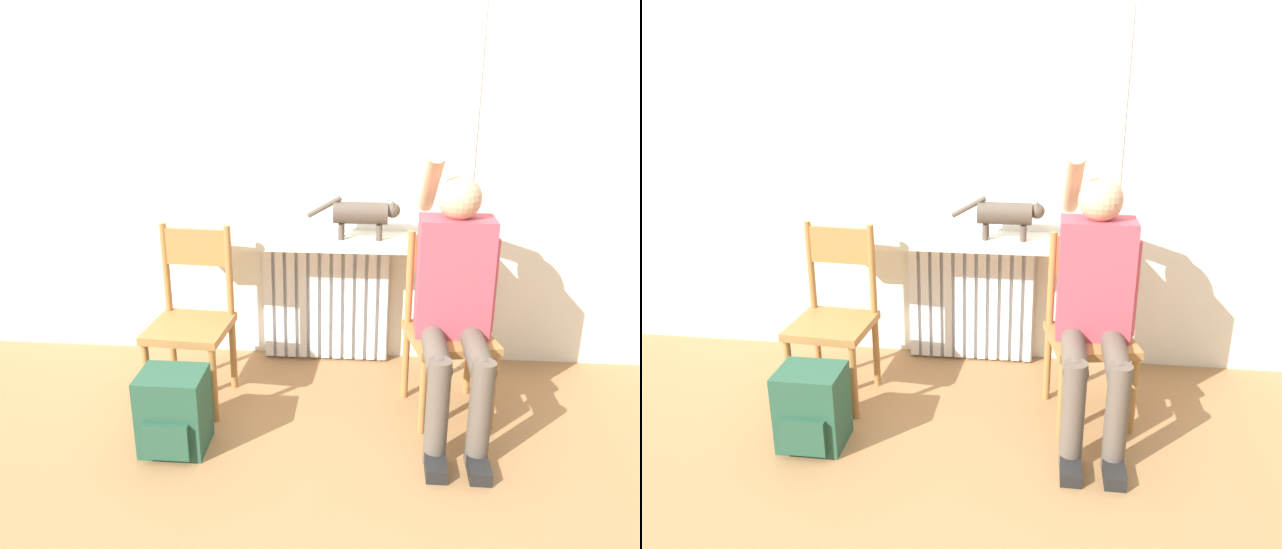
{
  "view_description": "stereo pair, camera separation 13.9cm",
  "coord_description": "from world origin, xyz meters",
  "views": [
    {
      "loc": [
        0.25,
        -2.17,
        1.67
      ],
      "look_at": [
        0.0,
        0.75,
        0.66
      ],
      "focal_mm": 35.0,
      "sensor_mm": 36.0,
      "label": 1
    },
    {
      "loc": [
        0.39,
        -2.16,
        1.67
      ],
      "look_at": [
        0.0,
        0.75,
        0.66
      ],
      "focal_mm": 35.0,
      "sensor_mm": 36.0,
      "label": 2
    }
  ],
  "objects": [
    {
      "name": "ground_plane",
      "position": [
        0.0,
        0.0,
        0.0
      ],
      "size": [
        12.0,
        12.0,
        0.0
      ],
      "primitive_type": "plane",
      "color": "olive"
    },
    {
      "name": "chair_left",
      "position": [
        -0.64,
        0.64,
        0.45
      ],
      "size": [
        0.41,
        0.41,
        0.9
      ],
      "rotation": [
        0.0,
        0.0,
        -0.07
      ],
      "color": "#9E6B38",
      "rests_on": "ground_plane"
    },
    {
      "name": "radiator",
      "position": [
        -0.0,
        1.15,
        0.36
      ],
      "size": [
        0.72,
        0.08,
        0.72
      ],
      "color": "white",
      "rests_on": "ground_plane"
    },
    {
      "name": "cat",
      "position": [
        0.2,
        1.01,
        0.91
      ],
      "size": [
        0.49,
        0.12,
        0.23
      ],
      "color": "#4C4238",
      "rests_on": "windowsill"
    },
    {
      "name": "person",
      "position": [
        0.64,
        0.52,
        0.65
      ],
      "size": [
        0.36,
        0.99,
        1.32
      ],
      "color": "brown",
      "rests_on": "ground_plane"
    },
    {
      "name": "window_glass",
      "position": [
        0.0,
        1.2,
        1.43
      ],
      "size": [
        1.57,
        0.01,
        1.32
      ],
      "color": "white",
      "rests_on": "windowsill"
    },
    {
      "name": "wall_with_window",
      "position": [
        0.0,
        1.23,
        1.35
      ],
      "size": [
        7.0,
        0.06,
        2.7
      ],
      "color": "white",
      "rests_on": "ground_plane"
    },
    {
      "name": "windowsill",
      "position": [
        0.0,
        1.05,
        0.75
      ],
      "size": [
        1.63,
        0.3,
        0.05
      ],
      "color": "beige",
      "rests_on": "radiator"
    },
    {
      "name": "backpack",
      "position": [
        -0.61,
        0.19,
        0.18
      ],
      "size": [
        0.29,
        0.27,
        0.37
      ],
      "color": "#234C38",
      "rests_on": "ground_plane"
    },
    {
      "name": "chair_right",
      "position": [
        0.63,
        0.64,
        0.45
      ],
      "size": [
        0.45,
        0.45,
        0.9
      ],
      "rotation": [
        0.0,
        0.0,
        0.2
      ],
      "color": "#9E6B38",
      "rests_on": "ground_plane"
    }
  ]
}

